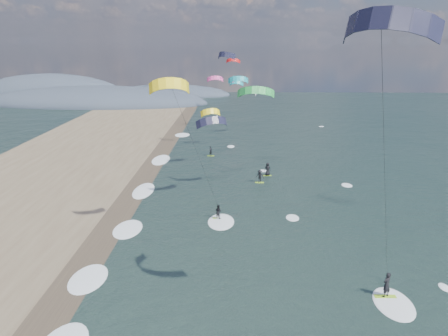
{
  "coord_description": "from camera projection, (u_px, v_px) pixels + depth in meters",
  "views": [
    {
      "loc": [
        -0.02,
        -22.77,
        17.17
      ],
      "look_at": [
        -1.0,
        12.0,
        7.0
      ],
      "focal_mm": 35.0,
      "sensor_mm": 36.0,
      "label": 1
    }
  ],
  "objects": [
    {
      "name": "coastal_hills",
      "position": [
        88.0,
        100.0,
        131.36
      ],
      "size": [
        80.0,
        41.0,
        15.0
      ],
      "color": "#3D4756",
      "rests_on": "ground"
    },
    {
      "name": "shoreline_surf",
      "position": [
        121.0,
        230.0,
        41.1
      ],
      "size": [
        2.4,
        79.4,
        0.11
      ],
      "color": "white",
      "rests_on": "ground"
    },
    {
      "name": "ground",
      "position": [
        235.0,
        333.0,
        26.66
      ],
      "size": [
        260.0,
        260.0,
        0.0
      ],
      "primitive_type": "plane",
      "color": "black",
      "rests_on": "ground"
    },
    {
      "name": "kitesurfer_near_a",
      "position": [
        384.0,
        89.0,
        21.5
      ],
      "size": [
        8.0,
        9.43,
        19.06
      ],
      "color": "#91C723",
      "rests_on": "ground"
    },
    {
      "name": "far_kitesurfers",
      "position": [
        254.0,
        169.0,
        57.56
      ],
      "size": [
        9.2,
        13.8,
        1.76
      ],
      "color": "#91C723",
      "rests_on": "ground"
    },
    {
      "name": "bg_kite_field",
      "position": [
        234.0,
        81.0,
        74.72
      ],
      "size": [
        10.0,
        69.81,
        8.56
      ],
      "color": "yellow",
      "rests_on": "ground"
    },
    {
      "name": "kitesurfer_near_b",
      "position": [
        190.0,
        137.0,
        37.31
      ],
      "size": [
        6.79,
        8.38,
        14.93
      ],
      "color": "#91C723",
      "rests_on": "ground"
    },
    {
      "name": "wet_sand_strip",
      "position": [
        92.0,
        254.0,
        36.58
      ],
      "size": [
        3.0,
        240.0,
        0.0
      ],
      "primitive_type": "cube",
      "color": "#382D23",
      "rests_on": "ground"
    }
  ]
}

